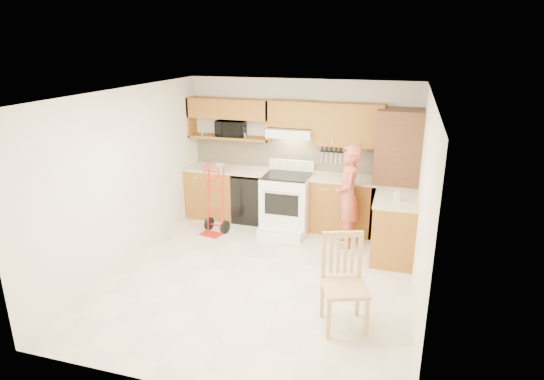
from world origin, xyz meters
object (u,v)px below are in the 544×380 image
at_px(person, 348,197).
at_px(hand_truck, 213,202).
at_px(microwave, 231,128).
at_px(dining_chair, 345,284).
at_px(range, 286,199).

height_order(person, hand_truck, person).
distance_m(microwave, hand_truck, 1.40).
height_order(microwave, hand_truck, microwave).
bearing_deg(person, hand_truck, -94.87).
bearing_deg(hand_truck, dining_chair, -26.96).
xyz_separation_m(microwave, dining_chair, (2.46, -2.93, -1.09)).
distance_m(microwave, range, 1.61).
height_order(range, dining_chair, range).
distance_m(person, dining_chair, 2.22).
distance_m(microwave, person, 2.45).
bearing_deg(hand_truck, person, 16.81).
distance_m(hand_truck, dining_chair, 3.19).
bearing_deg(dining_chair, hand_truck, 120.88).
xyz_separation_m(microwave, person, (2.19, -0.74, -0.81)).
bearing_deg(person, microwave, -117.84).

